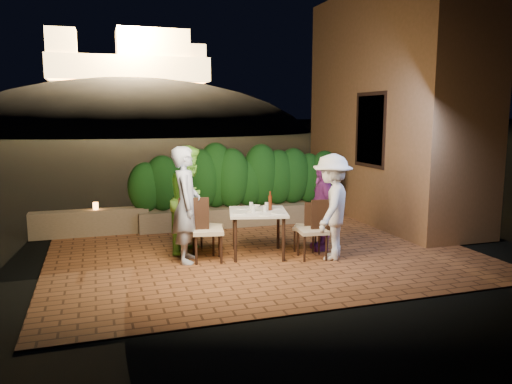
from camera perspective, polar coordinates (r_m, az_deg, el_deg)
name	(u,v)px	position (r m, az deg, el deg)	size (l,w,h in m)	color
ground	(266,255)	(8.42, 1.12, -7.27)	(400.00, 400.00, 0.00)	black
terrace_floor	(257,251)	(8.90, 0.07, -6.75)	(7.00, 6.00, 0.15)	brown
building_wall	(392,106)	(11.49, 15.24, 9.47)	(1.60, 5.00, 5.00)	#9D693E
window_pane	(371,130)	(10.66, 13.05, 6.92)	(0.08, 1.00, 1.40)	black
window_frame	(371,130)	(10.65, 13.01, 6.93)	(0.06, 1.15, 1.55)	black
planter	(240,216)	(10.56, -1.90, -2.71)	(4.20, 0.55, 0.40)	#7A694D
hedge	(239,180)	(10.44, -1.92, 1.32)	(4.00, 0.70, 1.10)	#134112
parapet	(90,223)	(10.17, -18.41, -3.34)	(2.20, 0.30, 0.50)	#7A694D
hill	(133,162)	(68.10, -13.87, 3.32)	(52.00, 40.00, 22.00)	black
fortress	(129,49)	(68.30, -14.33, 15.52)	(26.00, 8.00, 8.00)	#FFCC7A
dining_table	(258,233)	(8.28, 0.21, -4.72)	(0.93, 0.93, 0.75)	white
plate_nw	(240,213)	(8.00, -1.86, -2.41)	(0.23, 0.23, 0.01)	white
plate_sw	(242,208)	(8.42, -1.65, -1.84)	(0.23, 0.23, 0.01)	white
plate_ne	(278,213)	(8.01, 2.48, -2.40)	(0.22, 0.22, 0.01)	white
plate_se	(275,208)	(8.46, 2.15, -1.80)	(0.24, 0.24, 0.01)	white
plate_centre	(256,211)	(8.19, -0.04, -2.14)	(0.24, 0.24, 0.01)	white
plate_front	(265,215)	(7.87, 1.03, -2.62)	(0.20, 0.20, 0.01)	white
glass_nw	(253,209)	(8.07, -0.31, -1.94)	(0.07, 0.07, 0.12)	silver
glass_sw	(251,205)	(8.37, -0.56, -1.55)	(0.07, 0.07, 0.11)	silver
glass_ne	(265,209)	(8.13, 1.04, -1.90)	(0.06, 0.06, 0.11)	silver
glass_se	(267,206)	(8.32, 1.24, -1.59)	(0.07, 0.07, 0.12)	silver
beer_bottle	(270,201)	(8.23, 1.63, -1.01)	(0.06, 0.06, 0.32)	#50200D
bowl	(256,206)	(8.50, -0.04, -1.65)	(0.15, 0.15, 0.04)	white
chair_left_front	(208,229)	(7.97, -5.53, -4.27)	(0.48, 0.48, 1.03)	black
chair_left_back	(207,226)	(8.45, -5.62, -3.88)	(0.43, 0.43, 0.93)	black
chair_right_front	(312,229)	(8.14, 6.45, -4.26)	(0.45, 0.45, 0.96)	black
chair_right_back	(305,226)	(8.62, 5.67, -3.93)	(0.39, 0.39, 0.84)	black
diner_blue	(186,205)	(7.90, -7.97, -1.45)	(0.67, 0.44, 1.83)	#A3B2D1
diner_green	(190,199)	(8.45, -7.56, -0.85)	(0.88, 0.69, 1.81)	#85E146
diner_white	(332,207)	(8.10, 8.66, -1.69)	(1.10, 0.63, 1.70)	white
diner_purple	(322,206)	(8.64, 7.56, -1.64)	(0.89, 0.37, 1.51)	#702878
parapet_lamp	(96,206)	(10.11, -17.86, -1.54)	(0.10, 0.10, 0.14)	orange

